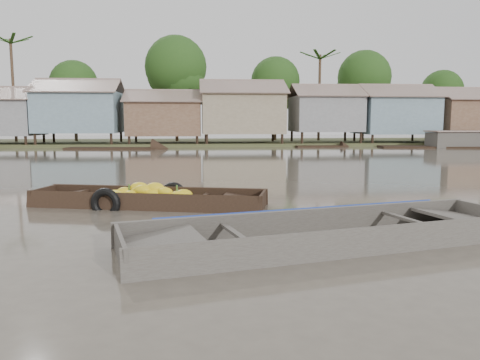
{
  "coord_description": "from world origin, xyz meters",
  "views": [
    {
      "loc": [
        -1.11,
        -9.13,
        2.03
      ],
      "look_at": [
        -0.24,
        0.55,
        0.8
      ],
      "focal_mm": 35.0,
      "sensor_mm": 36.0,
      "label": 1
    }
  ],
  "objects": [
    {
      "name": "ground",
      "position": [
        0.0,
        0.0,
        0.0
      ],
      "size": [
        120.0,
        120.0,
        0.0
      ],
      "primitive_type": "plane",
      "color": "#50493D",
      "rests_on": "ground"
    },
    {
      "name": "riverbank",
      "position": [
        3.03,
        31.86,
        3.07
      ],
      "size": [
        120.0,
        12.47,
        10.22
      ],
      "color": "#384723",
      "rests_on": "ground"
    },
    {
      "name": "banana_boat",
      "position": [
        -2.38,
        2.11,
        0.16
      ],
      "size": [
        5.77,
        2.67,
        0.78
      ],
      "rotation": [
        0.0,
        0.0,
        -0.25
      ],
      "color": "black",
      "rests_on": "ground"
    },
    {
      "name": "viewer_boat",
      "position": [
        1.08,
        -1.64,
        0.05
      ],
      "size": [
        7.2,
        3.46,
        0.56
      ],
      "rotation": [
        0.0,
        0.0,
        0.24
      ],
      "color": "#403B36",
      "rests_on": "ground"
    },
    {
      "name": "distant_boats",
      "position": [
        12.86,
        24.09,
        0.2
      ],
      "size": [
        46.77,
        15.34,
        1.38
      ],
      "color": "black",
      "rests_on": "ground"
    }
  ]
}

